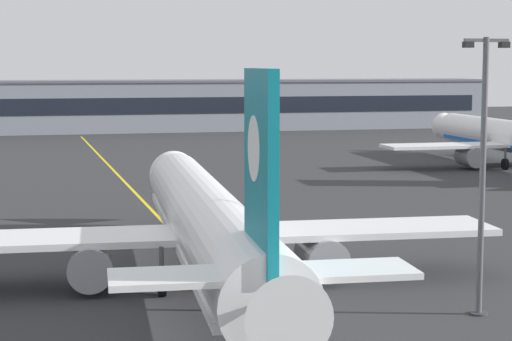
{
  "coord_description": "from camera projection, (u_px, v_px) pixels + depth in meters",
  "views": [
    {
      "loc": [
        -8.82,
        -31.56,
        11.82
      ],
      "look_at": [
        2.66,
        17.56,
        5.92
      ],
      "focal_mm": 64.32,
      "sensor_mm": 36.0,
      "label": 1
    }
  ],
  "objects": [
    {
      "name": "taxiway_centreline",
      "position": [
        177.0,
        237.0,
        62.9
      ],
      "size": [
        5.74,
        179.93,
        0.01
      ],
      "primitive_type": "cube",
      "rotation": [
        0.0,
        0.0,
        0.03
      ],
      "color": "yellow",
      "rests_on": "ground"
    },
    {
      "name": "terminal_building",
      "position": [
        113.0,
        106.0,
        160.27
      ],
      "size": [
        136.34,
        12.4,
        8.93
      ],
      "color": "gray",
      "rests_on": "ground"
    },
    {
      "name": "apron_lamp_post",
      "position": [
        483.0,
        172.0,
        42.63
      ],
      "size": [
        2.24,
        0.9,
        13.03
      ],
      "color": "#515156",
      "rests_on": "ground"
    },
    {
      "name": "safety_cone_by_nose_gear",
      "position": [
        182.0,
        225.0,
        66.03
      ],
      "size": [
        0.44,
        0.44,
        0.55
      ],
      "color": "orange",
      "rests_on": "ground"
    },
    {
      "name": "airliner_foreground",
      "position": [
        208.0,
        223.0,
        48.69
      ],
      "size": [
        32.21,
        41.51,
        11.65
      ],
      "color": "white",
      "rests_on": "ground"
    }
  ]
}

